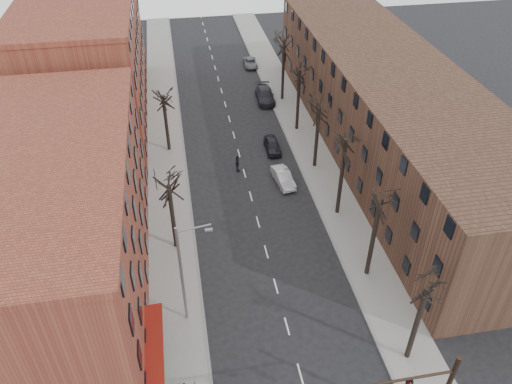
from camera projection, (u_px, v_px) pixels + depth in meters
sidewalk_left at (166, 145)px, 56.78m from camera, size 4.00×90.00×0.15m
sidewalk_right at (302, 133)px, 59.02m from camera, size 4.00×90.00×0.15m
building_left_near at (55, 228)px, 36.38m from camera, size 12.00×26.00×12.00m
building_left_far at (88, 61)px, 58.55m from camera, size 12.00×28.00×14.00m
building_right at (389, 109)px, 53.24m from camera, size 12.00×50.00×10.00m
awning_left at (159, 370)px, 33.86m from camera, size 1.20×7.00×0.15m
hedge at (156, 378)px, 32.66m from camera, size 0.80×6.00×1.00m
tree_right_a at (406, 357)px, 34.66m from camera, size 5.20×5.20×10.00m
tree_right_b at (366, 274)px, 40.94m from camera, size 5.20×5.20×10.80m
tree_right_c at (337, 213)px, 47.22m from camera, size 5.20×5.20×11.60m
tree_right_d at (314, 166)px, 53.51m from camera, size 5.20×5.20×10.00m
tree_right_e at (297, 129)px, 59.79m from camera, size 5.20×5.20×10.80m
tree_right_f at (282, 100)px, 66.07m from camera, size 5.20×5.20×11.60m
tree_left_a at (177, 247)px, 43.53m from camera, size 5.20×5.20×9.50m
tree_left_b at (170, 150)px, 56.10m from camera, size 5.20×5.20×9.50m
streetlight at (184, 271)px, 34.30m from camera, size 2.45×0.22×9.03m
silver_sedan at (283, 178)px, 50.67m from camera, size 1.96×4.26×1.35m
parked_car_near at (272, 145)px, 55.66m from camera, size 1.66×3.95×1.34m
parked_car_mid at (265, 95)px, 65.37m from camera, size 2.43×5.50×1.57m
parked_car_far at (251, 63)px, 74.49m from camera, size 1.99×4.09×1.12m
pedestrian_crossing at (237, 164)px, 52.21m from camera, size 0.59×1.15×1.89m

